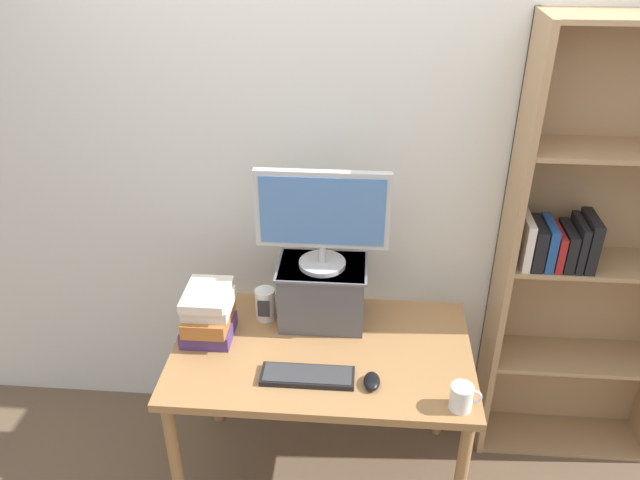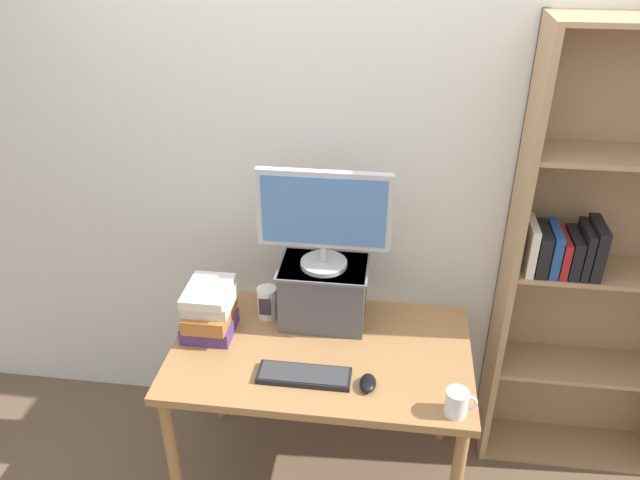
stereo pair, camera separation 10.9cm
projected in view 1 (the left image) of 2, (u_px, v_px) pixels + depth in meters
name	position (u px, v px, depth m)	size (l,w,h in m)	color
ground_plane	(322.00, 476.00, 2.97)	(12.00, 12.00, 0.00)	brown
back_wall	(331.00, 182.00, 2.78)	(7.00, 0.08, 2.60)	silver
desk	(322.00, 365.00, 2.63)	(1.24, 0.75, 0.78)	#9E7042
bookshelf_unit	(594.00, 258.00, 2.70)	(0.84, 0.28, 2.06)	tan
riser_box	(322.00, 292.00, 2.70)	(0.38, 0.27, 0.28)	#515156
computer_monitor	(322.00, 216.00, 2.51)	(0.55, 0.20, 0.43)	#B7B7BA
keyboard	(308.00, 376.00, 2.43)	(0.37, 0.12, 0.02)	black
computer_mouse	(372.00, 381.00, 2.39)	(0.06, 0.10, 0.04)	black
book_stack	(208.00, 314.00, 2.62)	(0.21, 0.25, 0.23)	#4C336B
coffee_mug	(462.00, 397.00, 2.27)	(0.12, 0.09, 0.10)	white
desk_speaker	(265.00, 304.00, 2.74)	(0.09, 0.09, 0.15)	silver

